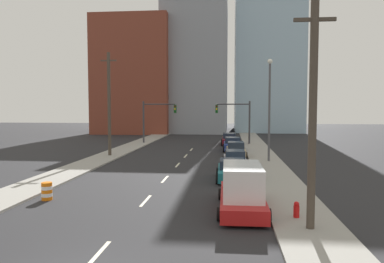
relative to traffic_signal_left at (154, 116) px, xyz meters
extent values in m
cube|color=gray|center=(-1.88, 6.50, -3.67)|extent=(2.93, 92.12, 0.13)
cube|color=gray|center=(13.46, 6.50, -3.67)|extent=(2.93, 92.12, 0.13)
cube|color=beige|center=(5.79, -37.56, -3.73)|extent=(0.16, 2.40, 0.01)
cube|color=beige|center=(5.79, -30.33, -3.73)|extent=(0.16, 2.40, 0.01)
cube|color=beige|center=(5.79, -24.41, -3.73)|extent=(0.16, 2.40, 0.01)
cube|color=beige|center=(5.79, -18.10, -3.73)|extent=(0.16, 2.40, 0.01)
cube|color=beige|center=(5.79, -12.24, -3.73)|extent=(0.16, 2.40, 0.01)
cube|color=beige|center=(5.79, -6.58, -3.73)|extent=(0.16, 2.40, 0.01)
cube|color=brown|center=(-7.69, 22.61, 6.97)|extent=(14.00, 16.00, 21.42)
cube|color=gray|center=(3.59, 26.61, 9.31)|extent=(12.00, 20.00, 26.10)
cube|color=#99B7CC|center=(17.72, 30.61, 15.40)|extent=(13.00, 20.00, 38.28)
cylinder|color=#38383D|center=(-1.38, 0.00, -0.88)|extent=(0.24, 0.24, 5.70)
cylinder|color=#38383D|center=(0.78, 0.00, 1.57)|extent=(4.31, 0.16, 0.16)
cube|color=#194C1E|center=(2.93, 0.00, 0.94)|extent=(0.34, 0.32, 1.10)
cylinder|color=#4C0C0C|center=(2.93, -0.17, 1.28)|extent=(0.22, 0.04, 0.22)
cylinder|color=yellow|center=(2.93, -0.17, 0.94)|extent=(0.22, 0.04, 0.22)
cylinder|color=#0C3F14|center=(2.93, -0.17, 0.60)|extent=(0.22, 0.04, 0.22)
cylinder|color=#38383D|center=(12.79, 0.00, -0.88)|extent=(0.24, 0.24, 5.70)
cylinder|color=#38383D|center=(10.64, 0.00, 1.57)|extent=(4.31, 0.16, 0.16)
cube|color=#194C1E|center=(8.48, 0.00, 0.94)|extent=(0.34, 0.32, 1.10)
cylinder|color=#4C0C0C|center=(8.48, -0.17, 1.28)|extent=(0.22, 0.04, 0.22)
cylinder|color=yellow|center=(8.48, -0.17, 0.94)|extent=(0.22, 0.04, 0.22)
cylinder|color=#0C3F14|center=(8.48, -0.17, 0.60)|extent=(0.22, 0.04, 0.22)
cylinder|color=#473D33|center=(13.44, -34.47, 0.84)|extent=(0.32, 0.32, 9.14)
cube|color=#473D33|center=(13.44, -34.47, 4.61)|extent=(1.60, 0.14, 0.14)
cylinder|color=#473D33|center=(-1.73, -13.35, 1.42)|extent=(0.32, 0.32, 10.32)
cube|color=#473D33|center=(-1.73, -13.35, 5.78)|extent=(1.60, 0.14, 0.14)
cylinder|color=orange|center=(0.50, -30.71, -3.64)|extent=(0.56, 0.56, 0.19)
cylinder|color=white|center=(0.50, -30.71, -3.45)|extent=(0.56, 0.56, 0.19)
cylinder|color=orange|center=(0.50, -30.71, -3.26)|extent=(0.56, 0.56, 0.19)
cylinder|color=white|center=(0.50, -30.71, -3.07)|extent=(0.56, 0.56, 0.19)
cylinder|color=orange|center=(0.50, -30.71, -2.88)|extent=(0.56, 0.56, 0.19)
cylinder|color=#4C4C51|center=(13.70, -15.84, 0.63)|extent=(0.20, 0.20, 8.73)
sphere|color=white|center=(13.70, -15.84, 5.22)|extent=(0.44, 0.44, 0.44)
cylinder|color=red|center=(13.15, -33.02, -3.41)|extent=(0.26, 0.26, 0.65)
sphere|color=red|center=(13.15, -33.02, -3.02)|extent=(0.23, 0.23, 0.23)
cube|color=red|center=(10.81, -31.57, -3.26)|extent=(2.11, 6.10, 0.62)
cube|color=silver|center=(10.82, -31.87, -2.23)|extent=(1.84, 3.79, 1.45)
cylinder|color=black|center=(9.74, -29.70, -3.43)|extent=(0.23, 0.61, 0.60)
cylinder|color=black|center=(11.85, -29.67, -3.43)|extent=(0.23, 0.61, 0.60)
cylinder|color=black|center=(9.78, -33.46, -3.43)|extent=(0.23, 0.61, 0.60)
cylinder|color=black|center=(11.89, -33.44, -3.43)|extent=(0.23, 0.61, 0.60)
cube|color=#196B75|center=(10.38, -24.20, -3.24)|extent=(1.97, 4.51, 0.65)
cube|color=#1E2838|center=(10.38, -24.20, -2.62)|extent=(1.69, 2.05, 0.59)
cylinder|color=black|center=(9.38, -22.84, -3.43)|extent=(0.23, 0.61, 0.61)
cylinder|color=black|center=(11.32, -22.80, -3.43)|extent=(0.23, 0.61, 0.61)
cylinder|color=black|center=(9.44, -25.61, -3.43)|extent=(0.23, 0.61, 0.61)
cylinder|color=black|center=(11.38, -25.57, -3.43)|extent=(0.23, 0.61, 0.61)
cube|color=#B2B2BC|center=(10.65, -18.88, -3.23)|extent=(1.91, 4.71, 0.63)
cube|color=#1E2838|center=(10.65, -18.88, -2.62)|extent=(1.61, 2.15, 0.59)
cylinder|color=black|center=(9.70, -17.47, -3.40)|extent=(0.24, 0.68, 0.67)
cylinder|color=black|center=(11.50, -17.40, -3.40)|extent=(0.24, 0.68, 0.67)
cylinder|color=black|center=(9.81, -20.35, -3.40)|extent=(0.24, 0.68, 0.67)
cylinder|color=black|center=(11.61, -20.29, -3.40)|extent=(0.24, 0.68, 0.67)
cube|color=tan|center=(10.82, -12.51, -3.21)|extent=(1.89, 4.34, 0.69)
cube|color=#1E2838|center=(10.82, -12.51, -2.55)|extent=(1.61, 1.98, 0.63)
cylinder|color=black|center=(9.87, -11.20, -3.40)|extent=(0.24, 0.67, 0.66)
cylinder|color=black|center=(11.70, -11.15, -3.40)|extent=(0.24, 0.67, 0.66)
cylinder|color=black|center=(9.95, -13.86, -3.40)|extent=(0.24, 0.67, 0.66)
cylinder|color=black|center=(11.78, -13.81, -3.40)|extent=(0.24, 0.67, 0.66)
cube|color=navy|center=(10.53, -7.21, -3.20)|extent=(1.98, 4.70, 0.71)
cube|color=#1E2838|center=(10.53, -7.21, -2.53)|extent=(1.70, 2.13, 0.64)
cylinder|color=black|center=(9.53, -5.78, -3.41)|extent=(0.23, 0.66, 0.66)
cylinder|color=black|center=(11.48, -5.74, -3.41)|extent=(0.23, 0.66, 0.66)
cylinder|color=black|center=(9.58, -8.67, -3.41)|extent=(0.23, 0.66, 0.66)
cylinder|color=black|center=(11.54, -8.63, -3.41)|extent=(0.23, 0.66, 0.66)
cube|color=maroon|center=(10.16, -0.79, -3.20)|extent=(1.95, 4.81, 0.72)
cube|color=#1E2838|center=(10.16, -0.79, -2.52)|extent=(1.66, 2.18, 0.65)
cylinder|color=black|center=(9.17, 0.66, -3.43)|extent=(0.24, 0.63, 0.62)
cylinder|color=black|center=(11.06, 0.71, -3.43)|extent=(0.24, 0.63, 0.62)
cylinder|color=black|center=(9.25, -2.29, -3.43)|extent=(0.24, 0.63, 0.62)
cylinder|color=black|center=(11.14, -2.24, -3.43)|extent=(0.24, 0.63, 0.62)
camera|label=1|loc=(10.20, -49.53, 1.26)|focal=35.00mm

